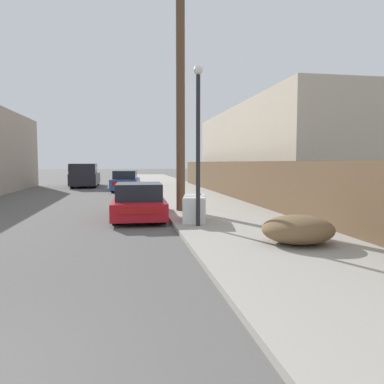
{
  "coord_description": "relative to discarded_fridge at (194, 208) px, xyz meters",
  "views": [
    {
      "loc": [
        1.86,
        -2.68,
        1.93
      ],
      "look_at": [
        4.45,
        12.17,
        0.73
      ],
      "focal_mm": 35.0,
      "sensor_mm": 36.0,
      "label": 1
    }
  ],
  "objects": [
    {
      "name": "parked_sports_car_red",
      "position": [
        -1.67,
        1.51,
        0.06
      ],
      "size": [
        1.84,
        4.19,
        1.23
      ],
      "rotation": [
        0.0,
        0.0,
        -0.03
      ],
      "color": "red",
      "rests_on": "ground"
    },
    {
      "name": "building_right_house",
      "position": [
        7.1,
        10.28,
        2.08
      ],
      "size": [
        6.0,
        17.4,
        5.18
      ],
      "primitive_type": "cube",
      "color": "beige",
      "rests_on": "ground"
    },
    {
      "name": "discarded_fridge",
      "position": [
        0.0,
        0.0,
        0.0
      ],
      "size": [
        0.98,
        1.71,
        0.79
      ],
      "rotation": [
        0.0,
        0.0,
        -0.19
      ],
      "color": "silver",
      "rests_on": "sidewalk_curb"
    },
    {
      "name": "car_parked_mid",
      "position": [
        -2.16,
        14.41,
        0.14
      ],
      "size": [
        2.05,
        4.35,
        1.38
      ],
      "rotation": [
        0.0,
        0.0,
        -0.08
      ],
      "color": "#2D478C",
      "rests_on": "ground"
    },
    {
      "name": "brush_pile",
      "position": [
        1.68,
        -3.71,
        -0.07
      ],
      "size": [
        1.62,
        1.46,
        0.63
      ],
      "color": "brown",
      "rests_on": "sidewalk_curb"
    },
    {
      "name": "wooden_fence",
      "position": [
        3.33,
        5.48,
        0.54
      ],
      "size": [
        0.08,
        32.36,
        1.86
      ],
      "primitive_type": "cube",
      "color": "brown",
      "rests_on": "sidewalk_curb"
    },
    {
      "name": "sidewalk_curb",
      "position": [
        1.38,
        14.77,
        -0.44
      ],
      "size": [
        4.2,
        63.0,
        0.12
      ],
      "primitive_type": "cube",
      "color": "#9E998E",
      "rests_on": "ground"
    },
    {
      "name": "utility_pole",
      "position": [
        -0.07,
        2.51,
        4.17
      ],
      "size": [
        1.8,
        0.33,
        8.91
      ],
      "color": "brown",
      "rests_on": "sidewalk_curb"
    },
    {
      "name": "pickup_truck",
      "position": [
        -5.32,
        18.92,
        0.41
      ],
      "size": [
        2.05,
        5.69,
        1.83
      ],
      "rotation": [
        0.0,
        0.0,
        3.16
      ],
      "color": "#232328",
      "rests_on": "ground"
    },
    {
      "name": "street_lamp",
      "position": [
        -0.08,
        -1.02,
        2.23
      ],
      "size": [
        0.26,
        0.26,
        4.49
      ],
      "color": "#232326",
      "rests_on": "sidewalk_curb"
    }
  ]
}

